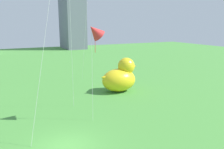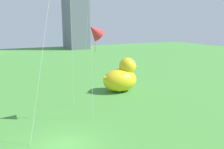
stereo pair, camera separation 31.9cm
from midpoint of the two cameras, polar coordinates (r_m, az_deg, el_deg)
The scene contains 3 objects.
ground_plane at distance 16.74m, azimuth -10.94°, elevation -16.85°, with size 140.00×140.00×0.00m, color #488F3B.
giant_inflatable_duck at distance 28.36m, azimuth 2.58°, elevation -0.67°, with size 4.91×3.15×4.07m.
kite_red at distance 19.08m, azimuth -3.72°, elevation 10.46°, with size 1.61×1.18×8.28m.
Camera 2 is at (-3.34, -14.30, 8.09)m, focal length 37.48 mm.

